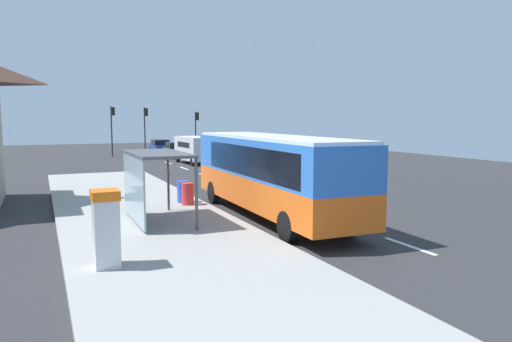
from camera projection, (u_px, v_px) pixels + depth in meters
The scene contains 21 objects.
ground_plane at pixel (201, 176), 32.64m from camera, with size 56.00×92.00×0.04m, color #2D2D30.
sidewalk_platform at pixel (139, 214), 19.14m from camera, with size 6.20×30.00×0.18m, color #999993.
lane_stripe_seg_0 at pixel (409, 246), 14.61m from camera, with size 0.16×2.20×0.01m, color silver.
lane_stripe_seg_1 at pixel (322, 216), 19.14m from camera, with size 0.16×2.20×0.01m, color silver.
lane_stripe_seg_2 at pixel (268, 197), 23.67m from camera, with size 0.16×2.20×0.01m, color silver.
lane_stripe_seg_3 at pixel (231, 184), 28.21m from camera, with size 0.16×2.20×0.01m, color silver.
lane_stripe_seg_4 at pixel (204, 175), 32.74m from camera, with size 0.16×2.20×0.01m, color silver.
lane_stripe_seg_5 at pixel (184, 168), 37.27m from camera, with size 0.16×2.20×0.01m, color silver.
lane_stripe_seg_6 at pixel (168, 163), 41.80m from camera, with size 0.16×2.20×0.01m, color silver.
lane_stripe_seg_7 at pixel (156, 159), 46.33m from camera, with size 0.16×2.20×0.01m, color silver.
bus at pixel (271, 171), 18.72m from camera, with size 2.79×11.07×3.21m.
white_van at pixel (195, 148), 41.12m from camera, with size 2.21×5.28×2.30m.
sedan_near at pixel (161, 146), 53.18m from camera, with size 1.93×4.44×1.52m.
sedan_far at pixel (175, 150), 47.35m from camera, with size 2.06×4.50×1.52m.
ticket_machine at pixel (106, 228), 11.94m from camera, with size 0.66×0.76×1.94m.
recycling_bin_red at pixel (188, 194), 20.59m from camera, with size 0.52×0.52×0.95m, color red.
recycling_bin_blue at pixel (183, 191), 21.23m from camera, with size 0.52×0.52×0.95m, color blue.
traffic_light_near_side at pixel (196, 126), 51.38m from camera, with size 0.49×0.28×4.58m.
traffic_light_far_side at pixel (112, 123), 48.56m from camera, with size 0.49×0.28×5.08m.
traffic_light_median at pixel (146, 123), 50.72m from camera, with size 0.49×0.28×5.02m.
bus_shelter at pixel (149, 169), 17.00m from camera, with size 1.80×4.00×2.50m.
Camera 1 is at (-9.89, -17.09, 3.88)m, focal length 33.67 mm.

